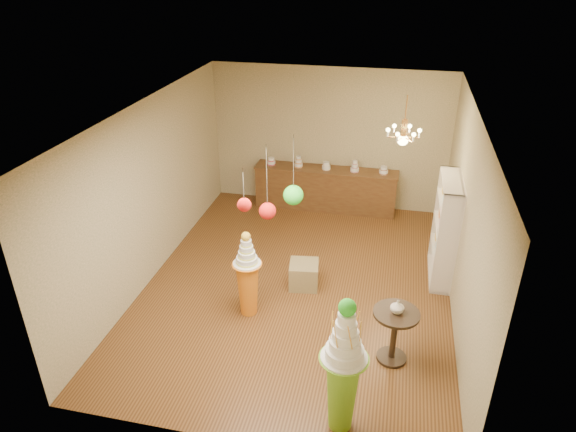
% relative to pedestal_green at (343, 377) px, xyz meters
% --- Properties ---
extents(floor, '(6.50, 6.50, 0.00)m').
position_rel_pedestal_green_xyz_m(floor, '(-1.06, 2.74, -0.76)').
color(floor, '#583518').
rests_on(floor, ground).
extents(ceiling, '(6.50, 6.50, 0.00)m').
position_rel_pedestal_green_xyz_m(ceiling, '(-1.06, 2.74, 2.24)').
color(ceiling, silver).
rests_on(ceiling, ground).
extents(wall_back, '(5.00, 0.04, 3.00)m').
position_rel_pedestal_green_xyz_m(wall_back, '(-1.06, 5.99, 0.74)').
color(wall_back, tan).
rests_on(wall_back, ground).
extents(wall_front, '(5.00, 0.04, 3.00)m').
position_rel_pedestal_green_xyz_m(wall_front, '(-1.06, -0.51, 0.74)').
color(wall_front, tan).
rests_on(wall_front, ground).
extents(wall_left, '(0.04, 6.50, 3.00)m').
position_rel_pedestal_green_xyz_m(wall_left, '(-3.56, 2.74, 0.74)').
color(wall_left, tan).
rests_on(wall_left, ground).
extents(wall_right, '(0.04, 6.50, 3.00)m').
position_rel_pedestal_green_xyz_m(wall_right, '(1.44, 2.74, 0.74)').
color(wall_right, tan).
rests_on(wall_right, ground).
extents(pedestal_green, '(0.60, 0.60, 1.83)m').
position_rel_pedestal_green_xyz_m(pedestal_green, '(0.00, 0.00, 0.00)').
color(pedestal_green, '#75B928').
rests_on(pedestal_green, floor).
extents(pedestal_orange, '(0.43, 0.43, 1.43)m').
position_rel_pedestal_green_xyz_m(pedestal_orange, '(-1.66, 1.83, -0.19)').
color(pedestal_orange, orange).
rests_on(pedestal_orange, floor).
extents(burlap_riser, '(0.53, 0.53, 0.43)m').
position_rel_pedestal_green_xyz_m(burlap_riser, '(-0.96, 2.72, -0.55)').
color(burlap_riser, olive).
rests_on(burlap_riser, floor).
extents(sideboard, '(3.04, 0.54, 1.16)m').
position_rel_pedestal_green_xyz_m(sideboard, '(-1.06, 5.71, -0.28)').
color(sideboard, '#54341A').
rests_on(sideboard, floor).
extents(shelving_unit, '(0.33, 1.20, 1.80)m').
position_rel_pedestal_green_xyz_m(shelving_unit, '(1.27, 3.54, 0.14)').
color(shelving_unit, beige).
rests_on(shelving_unit, floor).
extents(round_table, '(0.72, 0.72, 0.80)m').
position_rel_pedestal_green_xyz_m(round_table, '(0.56, 1.26, -0.25)').
color(round_table, black).
rests_on(round_table, floor).
extents(vase, '(0.23, 0.23, 0.19)m').
position_rel_pedestal_green_xyz_m(vase, '(0.56, 1.26, 0.13)').
color(vase, beige).
rests_on(vase, round_table).
extents(pom_red_left, '(0.22, 0.22, 1.01)m').
position_rel_pedestal_green_xyz_m(pom_red_left, '(-1.18, 1.27, 1.34)').
color(pom_red_left, '#3B372B').
rests_on(pom_red_left, ceiling).
extents(pom_green_mid, '(0.27, 0.27, 0.98)m').
position_rel_pedestal_green_xyz_m(pom_green_mid, '(-0.93, 1.69, 1.40)').
color(pom_green_mid, '#3B372B').
rests_on(pom_green_mid, ceiling).
extents(pom_red_right, '(0.16, 0.16, 0.51)m').
position_rel_pedestal_green_xyz_m(pom_red_right, '(-1.23, 0.48, 1.80)').
color(pom_red_right, '#3B372B').
rests_on(pom_red_right, ceiling).
extents(chandelier, '(0.68, 0.68, 0.85)m').
position_rel_pedestal_green_xyz_m(chandelier, '(0.43, 4.00, 1.54)').
color(chandelier, '#D6954B').
rests_on(chandelier, ceiling).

